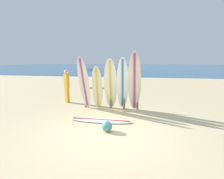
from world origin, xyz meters
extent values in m
plane|color=#D3BC8C|center=(0.00, 0.00, 0.00)|extent=(120.00, 120.00, 0.00)
cube|color=#1E5984|center=(0.00, 58.00, 0.00)|extent=(120.00, 80.00, 0.01)
cylinder|color=olive|center=(-1.69, 2.82, 0.54)|extent=(0.09, 0.09, 1.08)
cylinder|color=olive|center=(-1.08, 2.82, 0.54)|extent=(0.09, 0.09, 1.08)
cylinder|color=olive|center=(-0.47, 2.82, 0.54)|extent=(0.09, 0.09, 1.08)
cylinder|color=olive|center=(0.14, 2.82, 0.54)|extent=(0.09, 0.09, 1.08)
cylinder|color=olive|center=(0.74, 2.82, 0.54)|extent=(0.09, 0.09, 1.08)
cylinder|color=olive|center=(-0.47, 2.82, 0.93)|extent=(2.54, 0.08, 0.08)
ellipsoid|color=silver|center=(-1.59, 2.39, 1.19)|extent=(0.53, 0.90, 2.39)
cube|color=#A53F8C|center=(-1.59, 2.39, 1.19)|extent=(0.13, 0.83, 2.20)
ellipsoid|color=beige|center=(-1.01, 2.42, 1.00)|extent=(0.55, 0.77, 2.00)
cube|color=gold|center=(-1.01, 2.42, 1.00)|extent=(0.16, 0.68, 1.84)
ellipsoid|color=white|center=(-0.43, 2.53, 1.15)|extent=(0.67, 1.07, 2.30)
cube|color=gold|center=(-0.43, 2.53, 1.15)|extent=(0.20, 0.96, 2.12)
ellipsoid|color=white|center=(0.09, 2.55, 1.18)|extent=(0.60, 1.01, 2.35)
cube|color=#3372B2|center=(0.09, 2.55, 1.18)|extent=(0.17, 0.91, 2.17)
ellipsoid|color=beige|center=(0.60, 2.57, 1.30)|extent=(0.57, 0.70, 2.59)
cube|color=#A53F8C|center=(0.60, 2.57, 1.30)|extent=(0.11, 0.65, 2.39)
ellipsoid|color=white|center=(-0.53, 1.03, 0.04)|extent=(2.33, 0.56, 0.07)
cube|color=#B73338|center=(-0.53, 1.03, 0.04)|extent=(2.14, 0.13, 0.08)
cube|color=gold|center=(-2.96, 3.59, 0.40)|extent=(0.27, 0.25, 0.81)
cube|color=gold|center=(-2.96, 3.59, 1.14)|extent=(0.33, 0.30, 0.68)
sphere|color=beige|center=(-2.96, 3.59, 1.60)|extent=(0.23, 0.23, 0.23)
cube|color=silver|center=(-11.79, 34.94, 0.18)|extent=(2.50, 1.21, 0.35)
cube|color=silver|center=(-11.79, 34.94, 0.54)|extent=(0.95, 0.69, 0.36)
sphere|color=teal|center=(-0.12, 0.16, 0.17)|extent=(0.34, 0.34, 0.34)
camera|label=1|loc=(0.93, -4.94, 2.19)|focal=28.15mm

